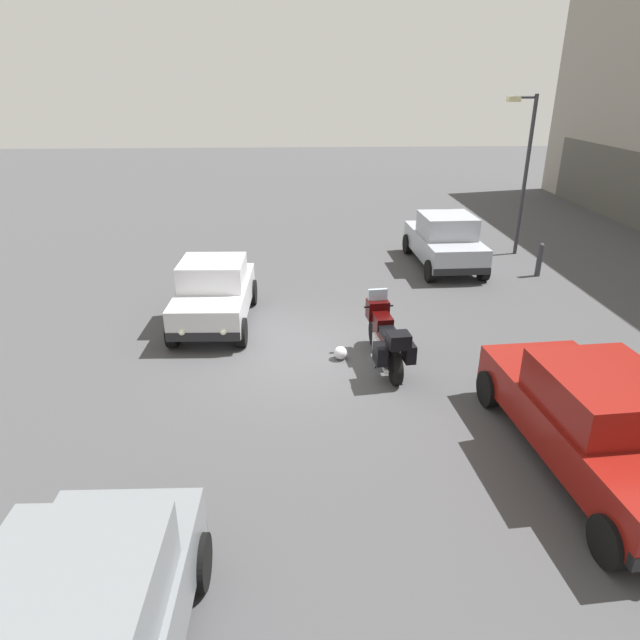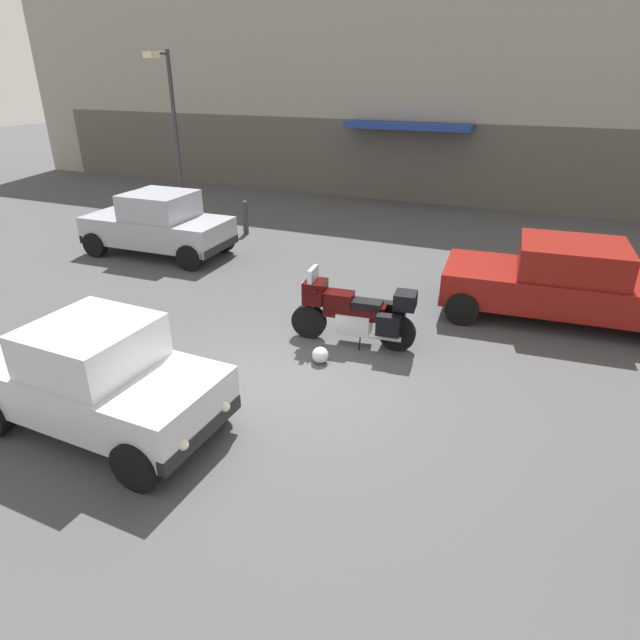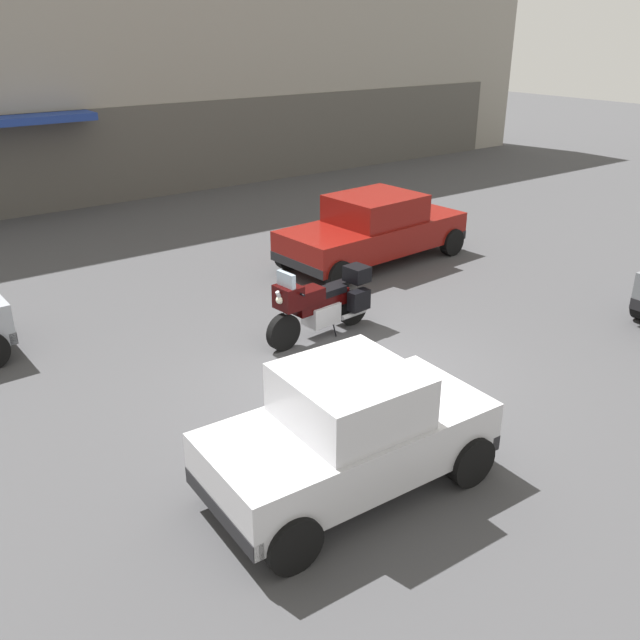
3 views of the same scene
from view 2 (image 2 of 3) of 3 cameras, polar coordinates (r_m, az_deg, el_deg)
The scene contains 9 objects.
ground_plane at distance 8.65m, azimuth -3.41°, elevation -6.44°, with size 80.00×80.00×0.00m, color #424244.
building_facade_rear at distance 21.23m, azimuth 15.39°, elevation 24.13°, with size 38.33×3.40×9.03m.
motorcycle at distance 9.51m, azimuth 3.71°, elevation 0.85°, with size 2.26×0.84×1.36m.
helmet at distance 9.08m, azimuth 0.02°, elevation -3.71°, with size 0.28×0.28×0.28m, color silver.
car_hatchback_near at distance 14.91m, azimuth -16.65°, elevation 9.62°, with size 3.91×1.88×1.64m.
car_sedan_far at distance 11.41m, azimuth 24.47°, elevation 3.66°, with size 4.67×2.20×1.56m.
car_compact_side at distance 7.80m, azimuth -22.34°, elevation -5.68°, with size 3.52×1.80×1.56m.
streetlamp_curbside at distance 17.35m, azimuth -15.33°, elevation 19.27°, with size 0.28×0.94×4.98m.
bollard_curbside at distance 16.40m, azimuth -7.88°, elevation 10.75°, with size 0.16×0.16×1.00m.
Camera 2 is at (3.36, -6.57, 4.51)m, focal length 30.38 mm.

